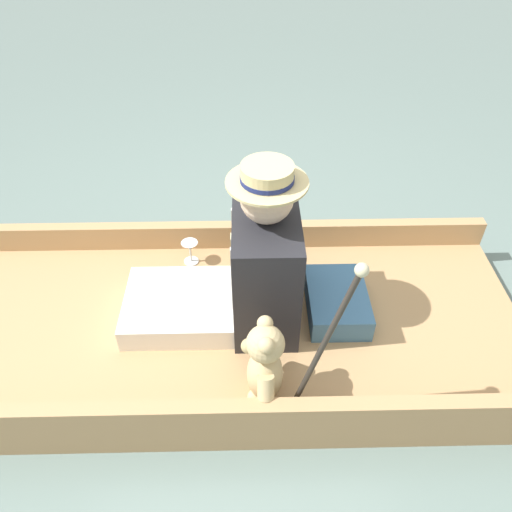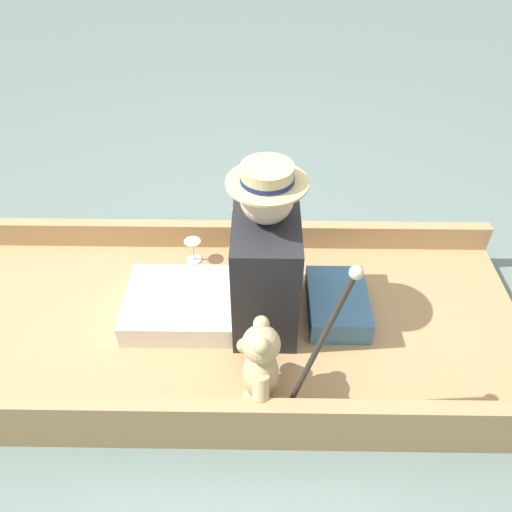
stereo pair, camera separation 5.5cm
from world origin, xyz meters
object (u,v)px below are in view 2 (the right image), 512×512
object	(u,v)px
seated_person	(246,270)
teddy_bear	(260,365)
wine_glass	(193,246)
walking_cane	(325,335)

from	to	relation	value
seated_person	teddy_bear	bearing A→B (deg)	-162.54
seated_person	teddy_bear	distance (m)	0.43
wine_glass	walking_cane	size ratio (longest dim) A/B	0.17
teddy_bear	walking_cane	world-z (taller)	walking_cane
teddy_bear	wine_glass	size ratio (longest dim) A/B	3.07
walking_cane	seated_person	bearing A→B (deg)	29.30
seated_person	walking_cane	distance (m)	0.58
teddy_bear	walking_cane	xyz separation A→B (m)	(-0.07, -0.21, 0.26)
teddy_bear	walking_cane	distance (m)	0.34
seated_person	wine_glass	world-z (taller)	seated_person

